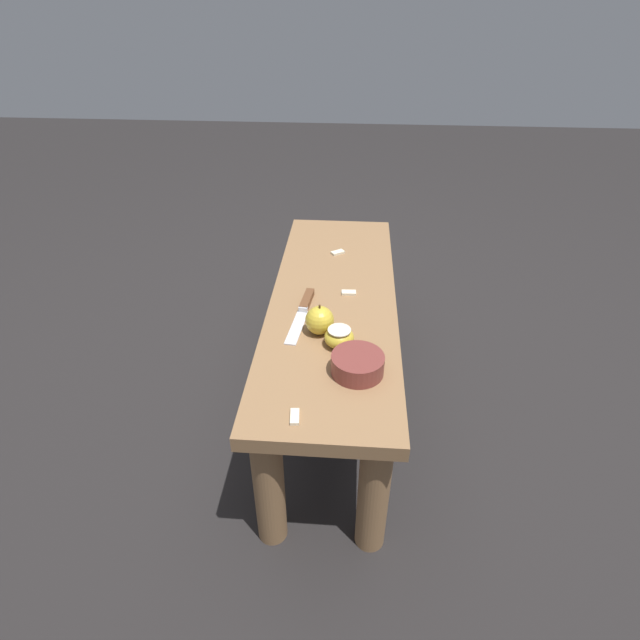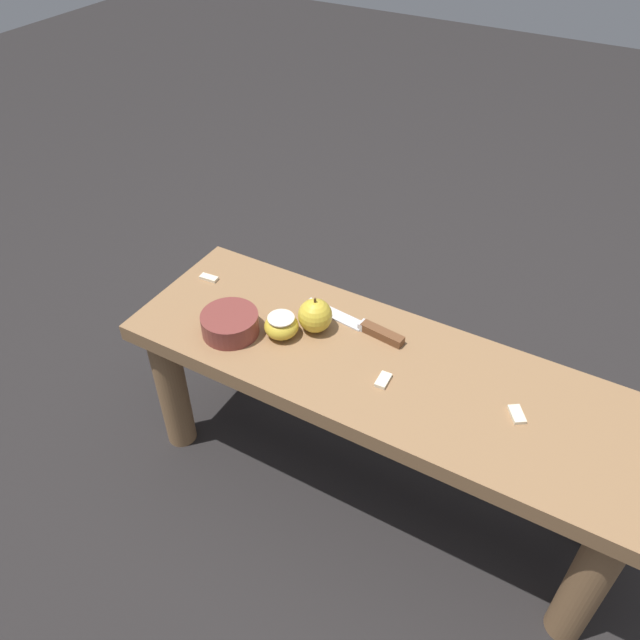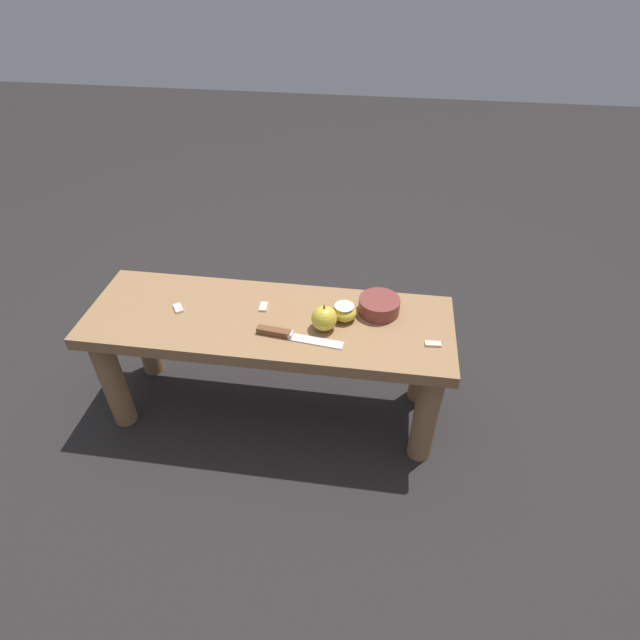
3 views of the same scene
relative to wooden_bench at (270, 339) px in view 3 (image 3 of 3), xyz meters
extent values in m
plane|color=black|center=(0.00, 0.00, -0.33)|extent=(8.00, 8.00, 0.00)
cube|color=olive|center=(0.00, 0.00, 0.07)|extent=(1.14, 0.37, 0.04)
cylinder|color=olive|center=(-0.51, -0.13, -0.14)|extent=(0.08, 0.08, 0.38)
cylinder|color=olive|center=(0.51, -0.13, -0.14)|extent=(0.08, 0.08, 0.38)
cylinder|color=olive|center=(-0.51, 0.13, -0.14)|extent=(0.08, 0.08, 0.38)
cylinder|color=olive|center=(0.51, 0.13, -0.14)|extent=(0.08, 0.08, 0.38)
cube|color=silver|center=(-0.17, 0.09, 0.09)|extent=(0.16, 0.05, 0.00)
cube|color=silver|center=(-0.09, 0.08, 0.10)|extent=(0.01, 0.03, 0.02)
cube|color=brown|center=(-0.04, 0.08, 0.10)|extent=(0.11, 0.04, 0.02)
sphere|color=gold|center=(-0.18, 0.03, 0.13)|extent=(0.08, 0.08, 0.08)
cylinder|color=#4C3319|center=(-0.18, 0.03, 0.17)|extent=(0.01, 0.01, 0.01)
ellipsoid|color=gold|center=(-0.23, -0.03, 0.12)|extent=(0.08, 0.08, 0.05)
cylinder|color=beige|center=(-0.23, -0.03, 0.14)|extent=(0.06, 0.06, 0.00)
cube|color=beige|center=(-0.50, 0.06, 0.10)|extent=(0.05, 0.02, 0.01)
cube|color=beige|center=(0.02, -0.05, 0.10)|extent=(0.03, 0.04, 0.01)
cube|color=beige|center=(0.29, 0.00, 0.10)|extent=(0.05, 0.05, 0.01)
cylinder|color=brown|center=(-0.34, -0.08, 0.12)|extent=(0.13, 0.13, 0.05)
camera|label=1|loc=(-1.27, -0.05, 0.88)|focal=28.00mm
camera|label=2|loc=(0.35, -0.88, 1.02)|focal=35.00mm
camera|label=3|loc=(-0.33, 1.17, 1.07)|focal=28.00mm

